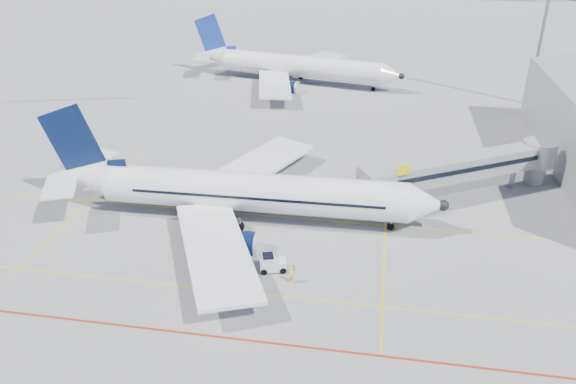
{
  "coord_description": "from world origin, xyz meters",
  "views": [
    {
      "loc": [
        12.46,
        -45.2,
        30.39
      ],
      "look_at": [
        3.68,
        6.37,
        4.0
      ],
      "focal_mm": 35.0,
      "sensor_mm": 36.0,
      "label": 1
    }
  ],
  "objects_px": {
    "belt_loader": "(209,215)",
    "ramp_worker": "(292,275)",
    "baggage_tug": "(271,263)",
    "cargo_dolly": "(221,243)",
    "second_aircraft": "(292,66)",
    "main_aircraft": "(237,192)"
  },
  "relations": [
    {
      "from": "cargo_dolly",
      "to": "ramp_worker",
      "type": "bearing_deg",
      "value": -13.3
    },
    {
      "from": "belt_loader",
      "to": "second_aircraft",
      "type": "bearing_deg",
      "value": 77.18
    },
    {
      "from": "second_aircraft",
      "to": "ramp_worker",
      "type": "relative_size",
      "value": 25.43
    },
    {
      "from": "cargo_dolly",
      "to": "belt_loader",
      "type": "relative_size",
      "value": 0.56
    },
    {
      "from": "baggage_tug",
      "to": "cargo_dolly",
      "type": "xyz_separation_m",
      "value": [
        -5.47,
        2.32,
        0.21
      ]
    },
    {
      "from": "baggage_tug",
      "to": "ramp_worker",
      "type": "bearing_deg",
      "value": -51.42
    },
    {
      "from": "cargo_dolly",
      "to": "belt_loader",
      "type": "bearing_deg",
      "value": 130.71
    },
    {
      "from": "cargo_dolly",
      "to": "baggage_tug",
      "type": "bearing_deg",
      "value": -9.52
    },
    {
      "from": "main_aircraft",
      "to": "belt_loader",
      "type": "relative_size",
      "value": 6.7
    },
    {
      "from": "main_aircraft",
      "to": "ramp_worker",
      "type": "distance_m",
      "value": 13.51
    },
    {
      "from": "main_aircraft",
      "to": "cargo_dolly",
      "type": "xyz_separation_m",
      "value": [
        0.09,
        -6.96,
        -2.18
      ]
    },
    {
      "from": "main_aircraft",
      "to": "baggage_tug",
      "type": "xyz_separation_m",
      "value": [
        5.57,
        -9.27,
        -2.4
      ]
    },
    {
      "from": "main_aircraft",
      "to": "baggage_tug",
      "type": "bearing_deg",
      "value": -59.99
    },
    {
      "from": "main_aircraft",
      "to": "ramp_worker",
      "type": "relative_size",
      "value": 26.19
    },
    {
      "from": "belt_loader",
      "to": "ramp_worker",
      "type": "xyz_separation_m",
      "value": [
        10.72,
        -9.8,
        0.16
      ]
    },
    {
      "from": "baggage_tug",
      "to": "belt_loader",
      "type": "height_order",
      "value": "belt_loader"
    },
    {
      "from": "belt_loader",
      "to": "ramp_worker",
      "type": "distance_m",
      "value": 14.53
    },
    {
      "from": "second_aircraft",
      "to": "cargo_dolly",
      "type": "height_order",
      "value": "second_aircraft"
    },
    {
      "from": "belt_loader",
      "to": "ramp_worker",
      "type": "bearing_deg",
      "value": -55.16
    },
    {
      "from": "second_aircraft",
      "to": "main_aircraft",
      "type": "bearing_deg",
      "value": -75.0
    },
    {
      "from": "second_aircraft",
      "to": "cargo_dolly",
      "type": "distance_m",
      "value": 61.81
    },
    {
      "from": "cargo_dolly",
      "to": "belt_loader",
      "type": "height_order",
      "value": "belt_loader"
    }
  ]
}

